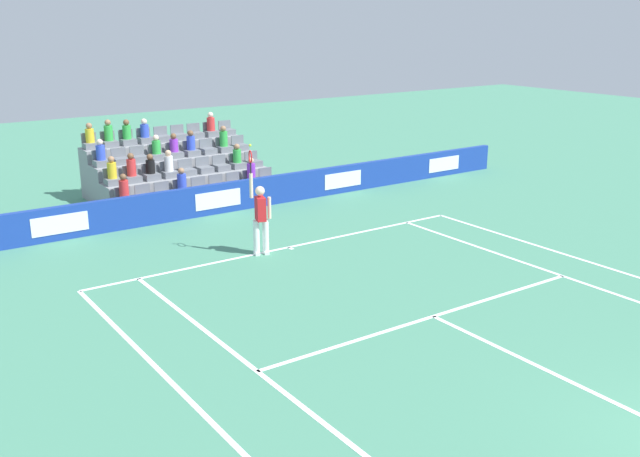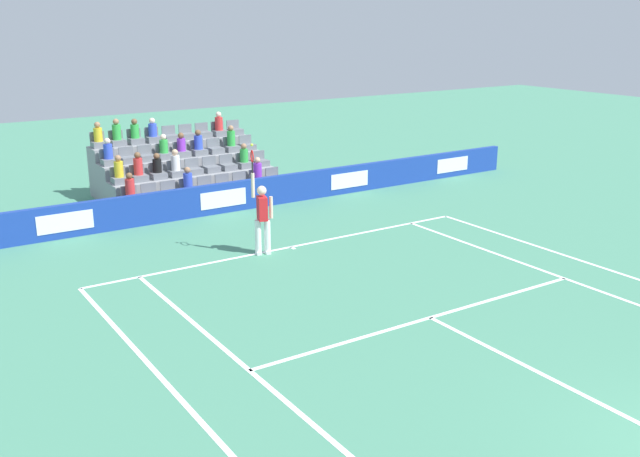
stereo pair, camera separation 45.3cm
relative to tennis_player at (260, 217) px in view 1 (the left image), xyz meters
The scene contains 11 objects.
line_baseline 1.32m from the tennis_player, behind, with size 10.97×0.10×0.01m, color white.
line_service 5.57m from the tennis_player, 99.17° to the left, with size 8.23×0.10×0.01m, color white.
line_centre_service 8.71m from the tennis_player, 95.79° to the left, with size 0.10×6.40×0.01m, color white.
line_singles_sideline_left 6.78m from the tennis_player, 61.09° to the left, with size 0.10×11.89×0.01m, color white.
line_singles_sideline_right 7.77m from the tennis_player, 130.37° to the left, with size 0.10×11.89×0.01m, color white.
line_doubles_sideline_left 7.53m from the tennis_player, 51.85° to the left, with size 0.10×11.89×0.01m, color white.
line_doubles_sideline_right 8.71m from the tennis_player, 137.29° to the left, with size 0.10×11.89×0.01m, color white.
line_centre_mark 1.32m from the tennis_player, behind, with size 0.10×0.20×0.01m, color white.
sponsor_barrier 4.30m from the tennis_player, 101.82° to the right, with size 23.69×0.22×0.93m.
tennis_player is the anchor object (origin of this frame).
stadium_stand 7.17m from the tennis_player, 96.86° to the right, with size 5.58×3.80×2.58m.
Camera 1 is at (9.57, 3.35, 5.88)m, focal length 40.41 mm.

